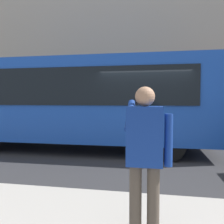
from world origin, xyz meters
name	(u,v)px	position (x,y,z in m)	size (l,w,h in m)	color
ground_plane	(145,154)	(0.00, 0.00, 0.00)	(60.00, 60.00, 0.00)	#2B2B2D
building_facade_far	(151,27)	(-0.02, -6.80, 5.99)	(28.00, 1.55, 12.00)	#A89E8E
red_bus	(76,101)	(2.38, -0.37, 1.68)	(9.05, 2.54, 3.08)	#1947AD
pedestrian_photographer	(145,150)	(-0.18, 4.74, 1.14)	(0.53, 0.52, 1.70)	#4C4238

